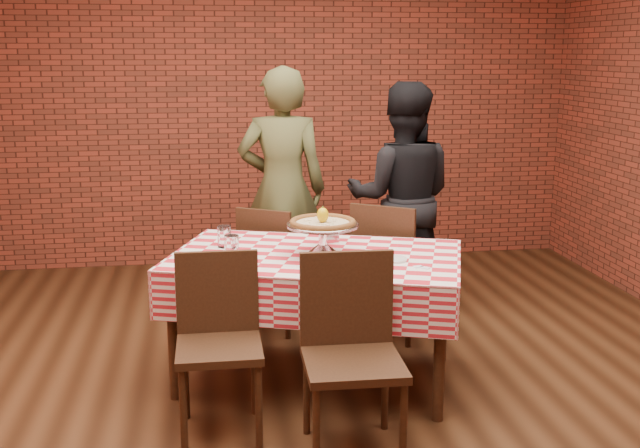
% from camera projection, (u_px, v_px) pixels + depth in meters
% --- Properties ---
extents(ground, '(6.00, 6.00, 0.00)m').
position_uv_depth(ground, '(316.00, 405.00, 4.16)').
color(ground, black).
rests_on(ground, ground).
extents(back_wall, '(5.50, 0.00, 5.50)m').
position_uv_depth(back_wall, '(266.00, 101.00, 6.73)').
color(back_wall, brown).
rests_on(back_wall, ground).
extents(table, '(1.82, 1.43, 0.75)m').
position_uv_depth(table, '(316.00, 318.00, 4.42)').
color(table, '#392313').
rests_on(table, ground).
extents(tablecloth, '(1.87, 1.47, 0.27)m').
position_uv_depth(tablecloth, '(316.00, 277.00, 4.36)').
color(tablecloth, red).
rests_on(tablecloth, table).
extents(pizza_stand, '(0.46, 0.46, 0.18)m').
position_uv_depth(pizza_stand, '(323.00, 240.00, 4.27)').
color(pizza_stand, silver).
rests_on(pizza_stand, tablecloth).
extents(pizza, '(0.41, 0.41, 0.03)m').
position_uv_depth(pizza, '(323.00, 223.00, 4.24)').
color(pizza, beige).
rests_on(pizza, pizza_stand).
extents(lemon, '(0.07, 0.07, 0.08)m').
position_uv_depth(lemon, '(323.00, 215.00, 4.23)').
color(lemon, yellow).
rests_on(lemon, pizza).
extents(water_glass_left, '(0.10, 0.10, 0.13)m').
position_uv_depth(water_glass_left, '(232.00, 247.00, 4.25)').
color(water_glass_left, white).
rests_on(water_glass_left, tablecloth).
extents(water_glass_right, '(0.10, 0.10, 0.13)m').
position_uv_depth(water_glass_right, '(224.00, 236.00, 4.48)').
color(water_glass_right, white).
rests_on(water_glass_right, tablecloth).
extents(side_plate, '(0.21, 0.21, 0.01)m').
position_uv_depth(side_plate, '(392.00, 259.00, 4.21)').
color(side_plate, white).
rests_on(side_plate, tablecloth).
extents(sweetener_packet_a, '(0.06, 0.04, 0.00)m').
position_uv_depth(sweetener_packet_a, '(418.00, 267.00, 4.07)').
color(sweetener_packet_a, white).
rests_on(sweetener_packet_a, tablecloth).
extents(sweetener_packet_b, '(0.06, 0.06, 0.00)m').
position_uv_depth(sweetener_packet_b, '(425.00, 268.00, 4.05)').
color(sweetener_packet_b, white).
rests_on(sweetener_packet_b, tablecloth).
extents(condiment_caddy, '(0.10, 0.08, 0.13)m').
position_uv_depth(condiment_caddy, '(330.00, 232.00, 4.59)').
color(condiment_caddy, silver).
rests_on(condiment_caddy, tablecloth).
extents(chair_near_left, '(0.42, 0.42, 0.90)m').
position_uv_depth(chair_near_left, '(219.00, 349.00, 3.77)').
color(chair_near_left, '#392313').
rests_on(chair_near_left, ground).
extents(chair_near_right, '(0.47, 0.47, 0.94)m').
position_uv_depth(chair_near_right, '(353.00, 360.00, 3.58)').
color(chair_near_right, '#392313').
rests_on(chair_near_right, ground).
extents(chair_far_left, '(0.54, 0.54, 0.87)m').
position_uv_depth(chair_far_left, '(276.00, 267.00, 5.24)').
color(chair_far_left, '#392313').
rests_on(chair_far_left, ground).
extents(chair_far_right, '(0.61, 0.61, 0.92)m').
position_uv_depth(chair_far_right, '(392.00, 268.00, 5.13)').
color(chair_far_right, '#392313').
rests_on(chair_far_right, ground).
extents(diner_olive, '(0.70, 0.51, 1.79)m').
position_uv_depth(diner_olive, '(282.00, 189.00, 5.60)').
color(diner_olive, '#4C502C').
rests_on(diner_olive, ground).
extents(diner_black, '(0.95, 0.82, 1.68)m').
position_uv_depth(diner_black, '(402.00, 198.00, 5.55)').
color(diner_black, black).
rests_on(diner_black, ground).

